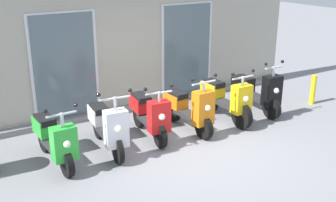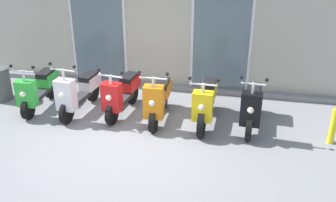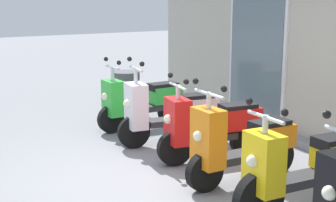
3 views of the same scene
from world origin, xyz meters
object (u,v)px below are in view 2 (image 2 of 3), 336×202
at_px(scooter_red, 122,93).
at_px(scooter_yellow, 206,102).
at_px(curb_bollard, 333,126).
at_px(scooter_black, 252,106).
at_px(scooter_orange, 158,99).
at_px(scooter_white, 79,91).
at_px(scooter_green, 38,89).

bearing_deg(scooter_red, scooter_yellow, -2.73).
bearing_deg(curb_bollard, scooter_yellow, 173.20).
bearing_deg(scooter_black, curb_bollard, -12.25).
xyz_separation_m(scooter_red, scooter_yellow, (1.80, -0.09, 0.00)).
height_order(scooter_black, curb_bollard, scooter_black).
bearing_deg(curb_bollard, scooter_red, 174.94).
xyz_separation_m(scooter_orange, curb_bollard, (3.36, -0.24, -0.12)).
distance_m(scooter_yellow, curb_bollard, 2.41).
relative_size(scooter_white, scooter_yellow, 0.98).
bearing_deg(scooter_green, scooter_yellow, 0.37).
bearing_deg(scooter_black, scooter_green, -179.24).
bearing_deg(scooter_orange, scooter_green, 179.58).
xyz_separation_m(scooter_white, scooter_yellow, (2.72, 0.04, -0.01)).
relative_size(scooter_green, scooter_orange, 1.01).
distance_m(scooter_red, scooter_black, 2.70).
height_order(scooter_white, scooter_black, scooter_white).
xyz_separation_m(scooter_yellow, scooter_black, (0.91, 0.04, -0.00)).
height_order(scooter_green, scooter_orange, scooter_orange).
height_order(scooter_red, curb_bollard, scooter_red).
relative_size(scooter_red, scooter_orange, 1.00).
bearing_deg(curb_bollard, scooter_white, 177.25).
xyz_separation_m(scooter_red, scooter_orange, (0.83, -0.13, -0.00)).
bearing_deg(scooter_green, curb_bollard, -2.47).
bearing_deg(scooter_red, scooter_black, -1.03).
distance_m(scooter_green, scooter_white, 0.95).
distance_m(scooter_orange, scooter_yellow, 0.97).
distance_m(scooter_orange, curb_bollard, 3.37).
relative_size(scooter_orange, scooter_black, 0.96).
xyz_separation_m(scooter_red, scooter_black, (2.70, -0.05, -0.00)).
relative_size(scooter_green, scooter_yellow, 0.93).
bearing_deg(scooter_orange, curb_bollard, -4.12).
bearing_deg(scooter_orange, scooter_black, 2.45).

